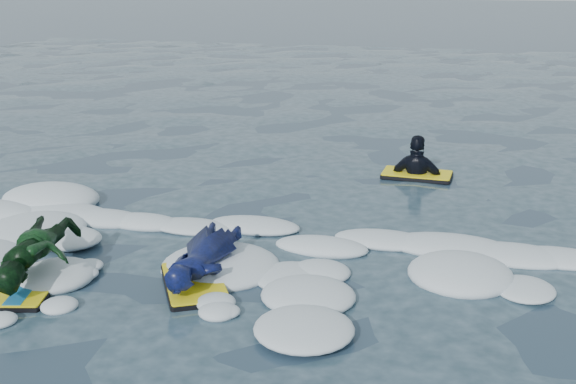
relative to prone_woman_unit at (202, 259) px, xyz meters
name	(u,v)px	position (x,y,z in m)	size (l,w,h in m)	color
ground	(209,293)	(0.18, -0.30, -0.20)	(120.00, 120.00, 0.00)	#1A2D3F
foam_band	(244,252)	(0.18, 0.73, -0.20)	(12.00, 3.10, 0.30)	white
prone_woman_unit	(202,259)	(0.00, 0.00, 0.00)	(0.96, 1.57, 0.38)	black
prone_child_unit	(37,258)	(-1.46, -0.52, 0.07)	(0.87, 1.42, 0.52)	black
waiting_rider_unit	(416,185)	(1.69, 4.04, -0.30)	(1.00, 0.58, 1.46)	black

